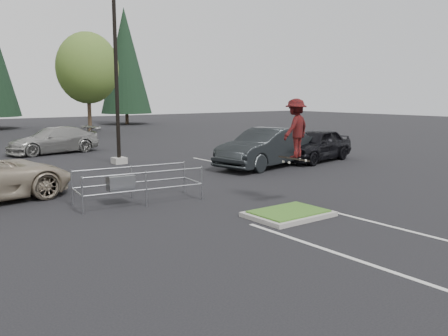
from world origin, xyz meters
TOP-DOWN VIEW (x-y plane):
  - ground at (0.00, 0.00)m, footprint 120.00×120.00m
  - grass_median at (0.00, 0.00)m, footprint 2.20×1.60m
  - stall_lines at (-1.35, 6.02)m, footprint 22.62×17.60m
  - light_pole at (0.50, 12.00)m, footprint 0.70×0.60m
  - decid_c at (5.99, 29.83)m, footprint 5.12×5.12m
  - conif_c at (14.00, 39.50)m, footprint 5.50×5.50m
  - cart_corral at (-2.92, 4.05)m, footprint 3.90×1.80m
  - skateboarder at (1.20, 1.00)m, footprint 1.27×0.94m
  - car_r_charc at (5.43, 7.00)m, footprint 5.65×2.95m
  - car_r_black at (8.74, 7.00)m, footprint 5.03×2.79m
  - car_far_silver at (-0.68, 18.00)m, footprint 5.33×2.77m

SIDE VIEW (x-z plane):
  - ground at x=0.00m, z-range 0.00..0.00m
  - stall_lines at x=-1.35m, z-range 0.00..0.01m
  - grass_median at x=0.00m, z-range 0.00..0.16m
  - cart_corral at x=-2.92m, z-range 0.14..1.21m
  - car_far_silver at x=-0.68m, z-range 0.00..1.48m
  - car_r_black at x=8.74m, z-range 0.00..1.62m
  - car_r_charc at x=5.43m, z-range 0.00..1.77m
  - skateboarder at x=1.20m, z-range 1.32..3.26m
  - light_pole at x=0.50m, z-range -0.50..9.62m
  - decid_c at x=5.99m, z-range 1.06..9.45m
  - conif_c at x=14.00m, z-range 0.60..13.10m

